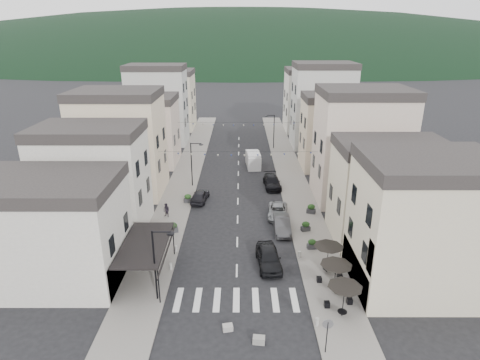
# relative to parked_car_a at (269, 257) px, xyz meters

# --- Properties ---
(ground) EXTENTS (700.00, 700.00, 0.00)m
(ground) POSITION_rel_parked_car_a_xyz_m (-2.80, -6.82, -0.83)
(ground) COLOR black
(ground) RESTS_ON ground
(sidewalk_left) EXTENTS (4.00, 76.00, 0.12)m
(sidewalk_left) POSITION_rel_parked_car_a_xyz_m (-10.30, 25.18, -0.77)
(sidewalk_left) COLOR slate
(sidewalk_left) RESTS_ON ground
(sidewalk_right) EXTENTS (4.00, 76.00, 0.12)m
(sidewalk_right) POSITION_rel_parked_car_a_xyz_m (4.70, 25.18, -0.77)
(sidewalk_right) COLOR slate
(sidewalk_right) RESTS_ON ground
(hill_backdrop) EXTENTS (640.00, 360.00, 70.00)m
(hill_backdrop) POSITION_rel_parked_car_a_xyz_m (-2.80, 293.18, -0.83)
(hill_backdrop) COLOR black
(hill_backdrop) RESTS_ON ground
(boutique_building) EXTENTS (12.00, 8.00, 8.00)m
(boutique_building) POSITION_rel_parked_car_a_xyz_m (-18.30, -1.82, 3.17)
(boutique_building) COLOR beige
(boutique_building) RESTS_ON ground
(bistro_building) EXTENTS (10.00, 8.00, 10.00)m
(bistro_building) POSITION_rel_parked_car_a_xyz_m (11.70, -2.82, 4.17)
(bistro_building) COLOR beige
(bistro_building) RESTS_ON ground
(boutique_awning) EXTENTS (3.77, 7.50, 3.28)m
(boutique_awning) POSITION_rel_parked_car_a_xyz_m (-10.05, -1.82, 2.28)
(boutique_awning) COLOR black
(boutique_awning) RESTS_ON ground
(buildings_row_left) EXTENTS (10.20, 54.16, 14.00)m
(buildings_row_left) POSITION_rel_parked_car_a_xyz_m (-17.30, 30.93, 5.29)
(buildings_row_left) COLOR beige
(buildings_row_left) RESTS_ON ground
(buildings_row_right) EXTENTS (10.20, 54.16, 14.50)m
(buildings_row_right) POSITION_rel_parked_car_a_xyz_m (11.70, 29.78, 5.49)
(buildings_row_right) COLOR beige
(buildings_row_right) RESTS_ON ground
(cafe_terrace) EXTENTS (2.50, 8.10, 2.53)m
(cafe_terrace) POSITION_rel_parked_car_a_xyz_m (4.90, -4.02, 1.52)
(cafe_terrace) COLOR black
(cafe_terrace) RESTS_ON ground
(streetlamp_left_near) EXTENTS (1.70, 0.56, 6.00)m
(streetlamp_left_near) POSITION_rel_parked_car_a_xyz_m (-8.62, -4.82, 2.87)
(streetlamp_left_near) COLOR black
(streetlamp_left_near) RESTS_ON ground
(streetlamp_left_far) EXTENTS (1.70, 0.56, 6.00)m
(streetlamp_left_far) POSITION_rel_parked_car_a_xyz_m (-8.62, 19.18, 2.87)
(streetlamp_left_far) COLOR black
(streetlamp_left_far) RESTS_ON ground
(streetlamp_right_far) EXTENTS (1.70, 0.56, 6.00)m
(streetlamp_right_far) POSITION_rel_parked_car_a_xyz_m (3.02, 37.18, 2.87)
(streetlamp_right_far) COLOR black
(streetlamp_right_far) RESTS_ON ground
(traffic_sign) EXTENTS (0.70, 0.07, 2.70)m
(traffic_sign) POSITION_rel_parked_car_a_xyz_m (3.00, -10.32, 1.09)
(traffic_sign) COLOR black
(traffic_sign) RESTS_ON ground
(bollards) EXTENTS (11.66, 10.26, 0.60)m
(bollards) POSITION_rel_parked_car_a_xyz_m (-2.80, -1.32, -0.41)
(bollards) COLOR gray
(bollards) RESTS_ON ground
(bunting_near) EXTENTS (19.00, 0.28, 0.62)m
(bunting_near) POSITION_rel_parked_car_a_xyz_m (-2.80, 15.18, 4.82)
(bunting_near) COLOR black
(bunting_near) RESTS_ON ground
(bunting_far) EXTENTS (19.00, 0.28, 0.62)m
(bunting_far) POSITION_rel_parked_car_a_xyz_m (-2.80, 31.18, 4.82)
(bunting_far) COLOR black
(bunting_far) RESTS_ON ground
(parked_car_a) EXTENTS (2.37, 5.04, 1.67)m
(parked_car_a) POSITION_rel_parked_car_a_xyz_m (0.00, 0.00, 0.00)
(parked_car_a) COLOR black
(parked_car_a) RESTS_ON ground
(parked_car_b) EXTENTS (1.64, 4.62, 1.52)m
(parked_car_b) POSITION_rel_parked_car_a_xyz_m (1.80, 6.50, -0.07)
(parked_car_b) COLOR #313133
(parked_car_b) RESTS_ON ground
(parked_car_c) EXTENTS (2.59, 4.78, 1.27)m
(parked_car_c) POSITION_rel_parked_car_a_xyz_m (1.67, 9.99, -0.20)
(parked_car_c) COLOR gray
(parked_car_c) RESTS_ON ground
(parked_car_d) EXTENTS (2.38, 5.16, 1.46)m
(parked_car_d) POSITION_rel_parked_car_a_xyz_m (1.69, 18.93, -0.10)
(parked_car_d) COLOR black
(parked_car_d) RESTS_ON ground
(parked_car_e) EXTENTS (2.26, 4.44, 1.45)m
(parked_car_e) POSITION_rel_parked_car_a_xyz_m (-7.40, 14.17, -0.11)
(parked_car_e) COLOR black
(parked_car_e) RESTS_ON ground
(delivery_van) EXTENTS (2.27, 4.97, 2.32)m
(delivery_van) POSITION_rel_parked_car_a_xyz_m (-0.55, 27.37, 0.31)
(delivery_van) COLOR silver
(delivery_van) RESTS_ON ground
(pedestrian_a) EXTENTS (0.70, 0.48, 1.87)m
(pedestrian_a) POSITION_rel_parked_car_a_xyz_m (-11.01, 3.05, 0.22)
(pedestrian_a) COLOR black
(pedestrian_a) RESTS_ON sidewalk_left
(pedestrian_b) EXTENTS (0.98, 0.92, 1.60)m
(pedestrian_b) POSITION_rel_parked_car_a_xyz_m (-10.66, 9.58, 0.09)
(pedestrian_b) COLOR black
(pedestrian_b) RESTS_ON sidewalk_left
(concrete_block_a) EXTENTS (0.86, 0.60, 0.50)m
(concrete_block_a) POSITION_rel_parked_car_a_xyz_m (-1.25, -9.40, -0.58)
(concrete_block_a) COLOR gray
(concrete_block_a) RESTS_ON ground
(concrete_block_c) EXTENTS (0.79, 0.63, 0.40)m
(concrete_block_c) POSITION_rel_parked_car_a_xyz_m (-3.36, -8.16, -0.63)
(concrete_block_c) COLOR gray
(concrete_block_c) RESTS_ON ground
(planter_la) EXTENTS (1.09, 0.79, 1.09)m
(planter_la) POSITION_rel_parked_car_a_xyz_m (-9.38, 6.03, -0.18)
(planter_la) COLOR #323335
(planter_la) RESTS_ON sidewalk_left
(planter_lb) EXTENTS (1.01, 0.66, 1.06)m
(planter_lb) POSITION_rel_parked_car_a_xyz_m (-8.80, 13.58, -0.20)
(planter_lb) COLOR #2D2D30
(planter_lb) RESTS_ON sidewalk_left
(planter_ra) EXTENTS (0.92, 0.55, 0.99)m
(planter_ra) POSITION_rel_parked_car_a_xyz_m (4.28, 2.74, -0.23)
(planter_ra) COLOR #313133
(planter_ra) RESTS_ON sidewalk_right
(planter_rb) EXTENTS (1.02, 0.73, 1.03)m
(planter_rb) POSITION_rel_parked_car_a_xyz_m (4.25, 6.36, -0.21)
(planter_rb) COLOR #29292B
(planter_rb) RESTS_ON sidewalk_right
(planter_rc) EXTENTS (1.10, 0.84, 1.09)m
(planter_rc) POSITION_rel_parked_car_a_xyz_m (5.51, 10.59, -0.18)
(planter_rc) COLOR #2C2C2E
(planter_rc) RESTS_ON sidewalk_right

